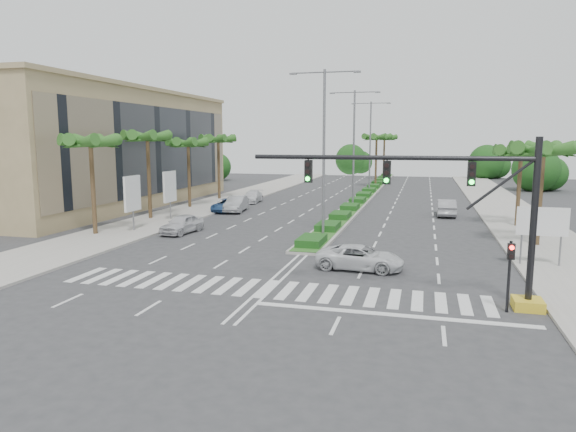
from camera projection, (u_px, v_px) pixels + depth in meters
name	position (u px, v px, depth m)	size (l,w,h in m)	color
ground	(267.00, 289.00, 24.53)	(160.00, 160.00, 0.00)	#333335
footpath_right	(530.00, 231.00, 39.76)	(6.00, 120.00, 0.15)	gray
footpath_left	(174.00, 216.00, 47.50)	(6.00, 120.00, 0.15)	gray
median	(368.00, 193.00, 67.52)	(2.20, 75.00, 0.20)	gray
median_grass	(368.00, 192.00, 67.50)	(1.80, 75.00, 0.04)	#2C6121
building	(107.00, 150.00, 55.12)	(12.00, 36.00, 12.00)	tan
signal_gantry	(476.00, 226.00, 21.66)	(12.60, 1.20, 7.20)	gold
pedestrian_signal	(510.00, 264.00, 20.88)	(0.28, 0.36, 3.00)	black
direction_sign	(542.00, 224.00, 28.36)	(2.70, 0.11, 3.40)	slate
billboard_near	(132.00, 194.00, 39.25)	(0.18, 2.10, 4.35)	slate
billboard_far	(170.00, 187.00, 44.99)	(0.18, 2.10, 4.35)	slate
palm_left_near	(91.00, 145.00, 37.30)	(4.57, 4.68, 7.55)	brown
palm_left_mid	(147.00, 140.00, 44.89)	(4.57, 4.68, 7.95)	brown
palm_left_far	(188.00, 145.00, 52.62)	(4.57, 4.68, 7.35)	brown
palm_left_end	(218.00, 141.00, 60.21)	(4.57, 4.68, 7.75)	brown
palm_right_near	(543.00, 153.00, 33.30)	(4.57, 4.68, 7.05)	brown
palm_right_far	(521.00, 154.00, 40.99)	(4.57, 4.68, 6.75)	brown
palm_median_a	(377.00, 139.00, 76.04)	(4.57, 4.68, 8.05)	brown
palm_median_b	(384.00, 139.00, 90.37)	(4.57, 4.68, 8.05)	brown
streetlight_near	(324.00, 143.00, 36.91)	(5.10, 0.25, 12.00)	slate
streetlight_mid	(354.00, 142.00, 52.20)	(5.10, 0.25, 12.00)	slate
streetlight_far	(370.00, 142.00, 67.49)	(5.10, 0.25, 12.00)	slate
car_parked_a	(182.00, 224.00, 39.06)	(1.70, 4.23, 1.44)	silver
car_parked_b	(236.00, 204.00, 50.81)	(1.64, 4.69, 1.55)	#ABACB0
car_parked_c	(227.00, 205.00, 50.89)	(2.11, 4.58, 1.27)	#2E548D
car_parked_d	(252.00, 197.00, 58.36)	(1.82, 4.47, 1.30)	silver
car_crossing	(360.00, 258.00, 28.17)	(2.20, 4.77, 1.33)	silver
car_right	(446.00, 208.00, 48.04)	(1.65, 4.73, 1.56)	#ADACB1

